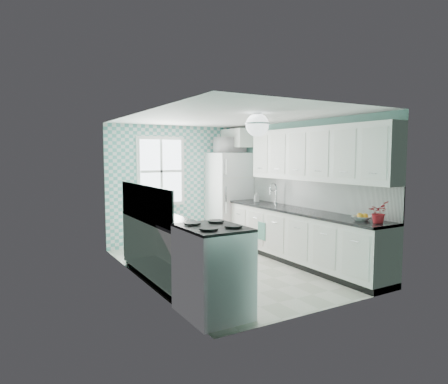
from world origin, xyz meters
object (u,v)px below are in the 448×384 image
fruit_bowl (362,218)px  microwave (230,145)px  stove (213,269)px  potted_plant (378,212)px  fridge (230,197)px  sink (270,205)px  ceiling_light (257,125)px

fruit_bowl → microwave: size_ratio=0.44×
stove → potted_plant: size_ratio=3.40×
fridge → fruit_bowl: 3.54m
fruit_bowl → potted_plant: 0.30m
sink → potted_plant: 2.50m
fridge → potted_plant: size_ratio=6.30×
sink → fruit_bowl: 2.22m
stove → microwave: size_ratio=1.71×
sink → ceiling_light: bearing=-131.0°
ceiling_light → sink: 2.24m
potted_plant → microwave: microwave is taller
fridge → sink: (0.09, -1.32, -0.03)m
stove → sink: sink is taller
ceiling_light → fridge: bearing=67.0°
fridge → potted_plant: 3.82m
ceiling_light → potted_plant: 2.10m
ceiling_light → microwave: bearing=67.0°
stove → sink: 3.22m
stove → microwave: (2.31, 3.44, 1.56)m
potted_plant → stove: bearing=170.9°
ceiling_light → fruit_bowl: ceiling_light is taller
sink → microwave: (-0.09, 1.32, 1.17)m
sink → potted_plant: sink is taller
fruit_bowl → potted_plant: potted_plant is taller
stove → potted_plant: (2.40, -0.38, 0.55)m
ceiling_light → sink: size_ratio=0.66×
fridge → microwave: 1.13m
fridge → potted_plant: (0.09, -3.82, 0.13)m
stove → sink: size_ratio=1.96×
sink → fridge: bearing=96.1°
fruit_bowl → ceiling_light: bearing=142.2°
potted_plant → microwave: 3.95m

